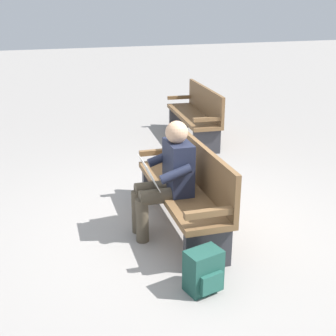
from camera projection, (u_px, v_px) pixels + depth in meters
ground_plane at (180, 227)px, 4.74m from camera, size 40.00×40.00×0.00m
bench_near at (187, 186)px, 4.60m from camera, size 1.82×0.58×0.90m
person_seated at (167, 176)px, 4.41m from camera, size 0.59×0.59×1.18m
backpack at (204, 271)px, 3.65m from camera, size 0.28×0.33×0.36m
bench_far at (197, 113)px, 7.61m from camera, size 1.84×0.67×0.90m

